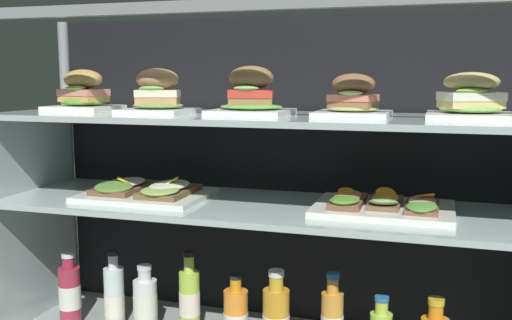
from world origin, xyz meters
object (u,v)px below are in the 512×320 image
(plated_roll_sandwich_right_of_center, at_px, (353,100))
(open_sandwich_tray_mid_left, at_px, (383,205))
(open_sandwich_tray_far_left, at_px, (146,191))
(juice_bottle_front_second, at_px, (70,294))
(plated_roll_sandwich_mid_right, at_px, (251,97))
(juice_bottle_near_post, at_px, (190,303))
(plated_roll_sandwich_near_right_corner, at_px, (471,101))
(juice_bottle_front_right_end, at_px, (276,320))
(plated_roll_sandwich_far_right, at_px, (158,96))
(plated_roll_sandwich_center, at_px, (83,94))
(juice_bottle_front_fourth, at_px, (236,316))
(juice_bottle_front_middle, at_px, (114,297))
(juice_bottle_back_center, at_px, (145,304))

(plated_roll_sandwich_right_of_center, bearing_deg, open_sandwich_tray_mid_left, -6.18)
(open_sandwich_tray_far_left, xyz_separation_m, juice_bottle_front_second, (-0.25, -0.01, -0.32))
(plated_roll_sandwich_right_of_center, height_order, juice_bottle_front_second, plated_roll_sandwich_right_of_center)
(plated_roll_sandwich_mid_right, bearing_deg, juice_bottle_near_post, -177.85)
(plated_roll_sandwich_near_right_corner, relative_size, juice_bottle_front_right_end, 0.85)
(plated_roll_sandwich_right_of_center, bearing_deg, open_sandwich_tray_far_left, -177.25)
(open_sandwich_tray_far_left, relative_size, open_sandwich_tray_mid_left, 1.00)
(plated_roll_sandwich_far_right, height_order, open_sandwich_tray_mid_left, plated_roll_sandwich_far_right)
(plated_roll_sandwich_center, height_order, open_sandwich_tray_mid_left, plated_roll_sandwich_center)
(open_sandwich_tray_far_left, xyz_separation_m, juice_bottle_front_fourth, (0.26, 0.01, -0.34))
(plated_roll_sandwich_far_right, distance_m, juice_bottle_front_right_end, 0.67)
(plated_roll_sandwich_right_of_center, distance_m, juice_bottle_front_middle, 0.90)
(plated_roll_sandwich_mid_right, distance_m, juice_bottle_front_fourth, 0.60)
(plated_roll_sandwich_mid_right, height_order, juice_bottle_front_fourth, plated_roll_sandwich_mid_right)
(plated_roll_sandwich_far_right, relative_size, juice_bottle_front_right_end, 0.76)
(plated_roll_sandwich_right_of_center, xyz_separation_m, juice_bottle_front_right_end, (-0.18, -0.04, -0.58))
(plated_roll_sandwich_far_right, xyz_separation_m, juice_bottle_front_middle, (-0.17, 0.03, -0.59))
(open_sandwich_tray_mid_left, xyz_separation_m, juice_bottle_front_right_end, (-0.26, -0.03, -0.32))
(plated_roll_sandwich_near_right_corner, distance_m, juice_bottle_front_fourth, 0.83)
(juice_bottle_front_fourth, xyz_separation_m, juice_bottle_front_right_end, (0.12, -0.03, 0.02))
(juice_bottle_front_second, bearing_deg, open_sandwich_tray_far_left, 2.68)
(juice_bottle_near_post, bearing_deg, juice_bottle_front_right_end, -1.73)
(plated_roll_sandwich_mid_right, relative_size, juice_bottle_front_middle, 0.85)
(plated_roll_sandwich_mid_right, xyz_separation_m, juice_bottle_front_middle, (-0.43, 0.01, -0.59))
(juice_bottle_back_center, bearing_deg, plated_roll_sandwich_near_right_corner, 1.24)
(plated_roll_sandwich_far_right, bearing_deg, juice_bottle_front_middle, 169.91)
(plated_roll_sandwich_far_right, relative_size, juice_bottle_front_middle, 0.77)
(open_sandwich_tray_mid_left, bearing_deg, juice_bottle_front_right_end, -172.66)
(plated_roll_sandwich_center, relative_size, plated_roll_sandwich_far_right, 1.00)
(juice_bottle_front_middle, relative_size, juice_bottle_front_right_end, 1.00)
(plated_roll_sandwich_far_right, bearing_deg, open_sandwich_tray_mid_left, 3.92)
(plated_roll_sandwich_right_of_center, distance_m, juice_bottle_back_center, 0.82)
(juice_bottle_front_fourth, bearing_deg, plated_roll_sandwich_center, 179.19)
(open_sandwich_tray_mid_left, height_order, juice_bottle_near_post, open_sandwich_tray_mid_left)
(juice_bottle_front_second, distance_m, juice_bottle_back_center, 0.25)
(plated_roll_sandwich_center, height_order, juice_bottle_near_post, plated_roll_sandwich_center)
(plated_roll_sandwich_center, bearing_deg, juice_bottle_near_post, -4.61)
(plated_roll_sandwich_center, height_order, plated_roll_sandwich_mid_right, plated_roll_sandwich_mid_right)
(plated_roll_sandwich_mid_right, xyz_separation_m, juice_bottle_front_fourth, (-0.05, 0.01, -0.60))
(juice_bottle_back_center, bearing_deg, plated_roll_sandwich_right_of_center, 3.16)
(open_sandwich_tray_mid_left, xyz_separation_m, juice_bottle_front_fourth, (-0.39, -0.01, -0.34))
(plated_roll_sandwich_right_of_center, distance_m, plated_roll_sandwich_near_right_corner, 0.27)
(juice_bottle_back_center, height_order, juice_bottle_near_post, juice_bottle_near_post)
(plated_roll_sandwich_right_of_center, height_order, juice_bottle_front_fourth, plated_roll_sandwich_right_of_center)
(plated_roll_sandwich_right_of_center, bearing_deg, juice_bottle_near_post, -175.33)
(juice_bottle_near_post, relative_size, juice_bottle_front_fourth, 1.30)
(plated_roll_sandwich_near_right_corner, height_order, open_sandwich_tray_mid_left, plated_roll_sandwich_near_right_corner)
(open_sandwich_tray_far_left, distance_m, juice_bottle_near_post, 0.33)
(juice_bottle_front_second, bearing_deg, plated_roll_sandwich_center, 29.03)
(plated_roll_sandwich_mid_right, bearing_deg, plated_roll_sandwich_center, 177.75)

